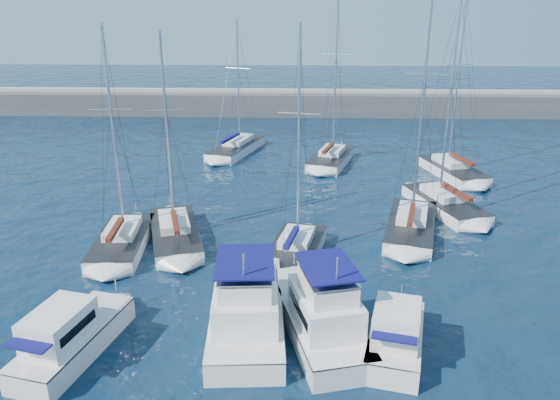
{
  "coord_description": "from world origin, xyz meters",
  "views": [
    {
      "loc": [
        -0.22,
        -25.49,
        15.79
      ],
      "look_at": [
        -1.26,
        8.6,
        3.0
      ],
      "focal_mm": 35.0,
      "sensor_mm": 36.0,
      "label": 1
    }
  ],
  "objects_px": {
    "sailboat_mid_b": "(175,234)",
    "sailboat_mid_c": "(295,250)",
    "sailboat_mid_e": "(444,203)",
    "sailboat_mid_d": "(411,225)",
    "sailboat_mid_a": "(122,241)",
    "sailboat_back_a": "(237,148)",
    "sailboat_back_c": "(452,170)",
    "motor_yacht_stbd_inner": "(321,315)",
    "sailboat_back_b": "(331,158)",
    "motor_yacht_port_inner": "(247,309)",
    "motor_yacht_stbd_outer": "(395,337)",
    "motor_yacht_port_outer": "(70,339)"
  },
  "relations": [
    {
      "from": "sailboat_back_c",
      "to": "sailboat_mid_b",
      "type": "bearing_deg",
      "value": -161.74
    },
    {
      "from": "motor_yacht_stbd_inner",
      "to": "sailboat_back_a",
      "type": "distance_m",
      "value": 34.31
    },
    {
      "from": "sailboat_mid_c",
      "to": "sailboat_back_a",
      "type": "xyz_separation_m",
      "value": [
        -6.42,
        24.99,
        -0.04
      ]
    },
    {
      "from": "motor_yacht_port_inner",
      "to": "sailboat_mid_a",
      "type": "relative_size",
      "value": 0.69
    },
    {
      "from": "motor_yacht_stbd_inner",
      "to": "sailboat_back_a",
      "type": "relative_size",
      "value": 0.69
    },
    {
      "from": "motor_yacht_port_inner",
      "to": "motor_yacht_stbd_outer",
      "type": "bearing_deg",
      "value": -18.97
    },
    {
      "from": "sailboat_mid_a",
      "to": "sailboat_mid_b",
      "type": "relative_size",
      "value": 1.03
    },
    {
      "from": "sailboat_back_b",
      "to": "sailboat_mid_d",
      "type": "bearing_deg",
      "value": -57.37
    },
    {
      "from": "sailboat_mid_e",
      "to": "sailboat_back_b",
      "type": "distance_m",
      "value": 14.79
    },
    {
      "from": "motor_yacht_port_outer",
      "to": "sailboat_mid_d",
      "type": "distance_m",
      "value": 23.73
    },
    {
      "from": "sailboat_mid_e",
      "to": "motor_yacht_stbd_outer",
      "type": "bearing_deg",
      "value": -128.86
    },
    {
      "from": "sailboat_mid_d",
      "to": "sailboat_back_c",
      "type": "height_order",
      "value": "sailboat_mid_d"
    },
    {
      "from": "motor_yacht_stbd_outer",
      "to": "sailboat_mid_c",
      "type": "relative_size",
      "value": 0.41
    },
    {
      "from": "sailboat_mid_b",
      "to": "sailboat_mid_c",
      "type": "distance_m",
      "value": 8.6
    },
    {
      "from": "sailboat_mid_d",
      "to": "sailboat_back_c",
      "type": "bearing_deg",
      "value": 78.92
    },
    {
      "from": "sailboat_mid_a",
      "to": "sailboat_back_c",
      "type": "relative_size",
      "value": 0.91
    },
    {
      "from": "sailboat_mid_c",
      "to": "sailboat_mid_d",
      "type": "height_order",
      "value": "sailboat_mid_d"
    },
    {
      "from": "sailboat_mid_b",
      "to": "sailboat_back_b",
      "type": "height_order",
      "value": "sailboat_back_b"
    },
    {
      "from": "sailboat_mid_a",
      "to": "sailboat_back_a",
      "type": "bearing_deg",
      "value": 73.84
    },
    {
      "from": "sailboat_mid_c",
      "to": "sailboat_back_c",
      "type": "height_order",
      "value": "sailboat_back_c"
    },
    {
      "from": "motor_yacht_stbd_inner",
      "to": "motor_yacht_stbd_outer",
      "type": "distance_m",
      "value": 3.74
    },
    {
      "from": "sailboat_back_b",
      "to": "sailboat_mid_c",
      "type": "bearing_deg",
      "value": -82.36
    },
    {
      "from": "motor_yacht_port_inner",
      "to": "sailboat_back_c",
      "type": "height_order",
      "value": "sailboat_back_c"
    },
    {
      "from": "motor_yacht_port_inner",
      "to": "sailboat_back_c",
      "type": "xyz_separation_m",
      "value": [
        17.0,
        25.67,
        -0.59
      ]
    },
    {
      "from": "sailboat_mid_d",
      "to": "sailboat_mid_e",
      "type": "distance_m",
      "value": 5.69
    },
    {
      "from": "sailboat_mid_e",
      "to": "sailboat_mid_d",
      "type": "bearing_deg",
      "value": -146.02
    },
    {
      "from": "sailboat_mid_a",
      "to": "sailboat_mid_b",
      "type": "distance_m",
      "value": 3.51
    },
    {
      "from": "sailboat_back_c",
      "to": "sailboat_mid_c",
      "type": "bearing_deg",
      "value": -145.06
    },
    {
      "from": "sailboat_mid_c",
      "to": "sailboat_back_c",
      "type": "distance_m",
      "value": 22.93
    },
    {
      "from": "motor_yacht_stbd_outer",
      "to": "sailboat_mid_d",
      "type": "relative_size",
      "value": 0.34
    },
    {
      "from": "motor_yacht_port_outer",
      "to": "sailboat_mid_e",
      "type": "relative_size",
      "value": 0.45
    },
    {
      "from": "sailboat_mid_b",
      "to": "sailboat_back_c",
      "type": "relative_size",
      "value": 0.88
    },
    {
      "from": "sailboat_mid_d",
      "to": "sailboat_back_b",
      "type": "distance_m",
      "value": 17.47
    },
    {
      "from": "motor_yacht_stbd_outer",
      "to": "sailboat_mid_e",
      "type": "distance_m",
      "value": 19.96
    },
    {
      "from": "motor_yacht_port_outer",
      "to": "motor_yacht_port_inner",
      "type": "bearing_deg",
      "value": 31.17
    },
    {
      "from": "motor_yacht_port_inner",
      "to": "motor_yacht_stbd_outer",
      "type": "relative_size",
      "value": 1.65
    },
    {
      "from": "sailboat_mid_d",
      "to": "sailboat_mid_e",
      "type": "xyz_separation_m",
      "value": [
        3.47,
        4.51,
        -0.01
      ]
    },
    {
      "from": "sailboat_mid_b",
      "to": "motor_yacht_port_outer",
      "type": "bearing_deg",
      "value": -115.67
    },
    {
      "from": "sailboat_mid_b",
      "to": "sailboat_back_a",
      "type": "height_order",
      "value": "sailboat_mid_b"
    },
    {
      "from": "sailboat_back_a",
      "to": "sailboat_back_c",
      "type": "distance_m",
      "value": 22.26
    },
    {
      "from": "motor_yacht_port_outer",
      "to": "motor_yacht_stbd_outer",
      "type": "bearing_deg",
      "value": 15.78
    },
    {
      "from": "motor_yacht_stbd_inner",
      "to": "sailboat_mid_e",
      "type": "xyz_separation_m",
      "value": [
        10.38,
        17.2,
        -0.59
      ]
    },
    {
      "from": "sailboat_back_a",
      "to": "sailboat_mid_e",
      "type": "bearing_deg",
      "value": -23.9
    },
    {
      "from": "sailboat_mid_a",
      "to": "sailboat_mid_d",
      "type": "bearing_deg",
      "value": 5.06
    },
    {
      "from": "sailboat_mid_c",
      "to": "sailboat_back_b",
      "type": "xyz_separation_m",
      "value": [
        3.47,
        21.08,
        0.01
      ]
    },
    {
      "from": "motor_yacht_port_inner",
      "to": "sailboat_mid_c",
      "type": "relative_size",
      "value": 0.68
    },
    {
      "from": "motor_yacht_stbd_outer",
      "to": "motor_yacht_port_inner",
      "type": "bearing_deg",
      "value": 178.41
    },
    {
      "from": "motor_yacht_port_inner",
      "to": "sailboat_back_a",
      "type": "height_order",
      "value": "sailboat_back_a"
    },
    {
      "from": "sailboat_mid_e",
      "to": "sailboat_back_b",
      "type": "height_order",
      "value": "sailboat_back_b"
    },
    {
      "from": "sailboat_mid_a",
      "to": "sailboat_back_a",
      "type": "relative_size",
      "value": 1.05
    }
  ]
}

